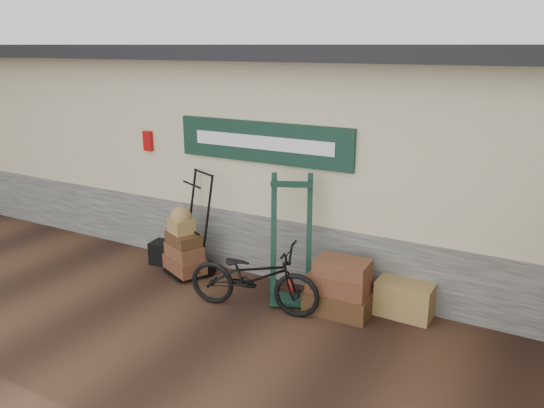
{
  "coord_description": "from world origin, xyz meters",
  "views": [
    {
      "loc": [
        3.2,
        -5.09,
        3.2
      ],
      "look_at": [
        -0.12,
        0.9,
        1.14
      ],
      "focal_mm": 35.0,
      "sensor_mm": 36.0,
      "label": 1
    }
  ],
  "objects_px": {
    "green_barrow": "(291,239)",
    "wicker_hamper": "(405,298)",
    "black_trunk": "(163,253)",
    "suitcase_stack": "(339,285)",
    "bicycle": "(254,273)",
    "porter_trolley": "(193,223)"
  },
  "relations": [
    {
      "from": "green_barrow",
      "to": "wicker_hamper",
      "type": "distance_m",
      "value": 1.58
    },
    {
      "from": "wicker_hamper",
      "to": "black_trunk",
      "type": "relative_size",
      "value": 1.95
    },
    {
      "from": "suitcase_stack",
      "to": "wicker_hamper",
      "type": "relative_size",
      "value": 1.2
    },
    {
      "from": "green_barrow",
      "to": "black_trunk",
      "type": "bearing_deg",
      "value": 153.6
    },
    {
      "from": "green_barrow",
      "to": "suitcase_stack",
      "type": "relative_size",
      "value": 2.05
    },
    {
      "from": "wicker_hamper",
      "to": "bicycle",
      "type": "distance_m",
      "value": 1.89
    },
    {
      "from": "porter_trolley",
      "to": "black_trunk",
      "type": "bearing_deg",
      "value": -158.04
    },
    {
      "from": "wicker_hamper",
      "to": "black_trunk",
      "type": "height_order",
      "value": "wicker_hamper"
    },
    {
      "from": "green_barrow",
      "to": "wicker_hamper",
      "type": "bearing_deg",
      "value": -13.59
    },
    {
      "from": "wicker_hamper",
      "to": "black_trunk",
      "type": "xyz_separation_m",
      "value": [
        -3.65,
        -0.2,
        -0.05
      ]
    },
    {
      "from": "black_trunk",
      "to": "porter_trolley",
      "type": "bearing_deg",
      "value": -2.18
    },
    {
      "from": "wicker_hamper",
      "to": "bicycle",
      "type": "relative_size",
      "value": 0.4
    },
    {
      "from": "porter_trolley",
      "to": "bicycle",
      "type": "relative_size",
      "value": 0.89
    },
    {
      "from": "wicker_hamper",
      "to": "bicycle",
      "type": "xyz_separation_m",
      "value": [
        -1.69,
        -0.79,
        0.27
      ]
    },
    {
      "from": "black_trunk",
      "to": "bicycle",
      "type": "distance_m",
      "value": 2.07
    },
    {
      "from": "suitcase_stack",
      "to": "wicker_hamper",
      "type": "height_order",
      "value": "suitcase_stack"
    },
    {
      "from": "black_trunk",
      "to": "bicycle",
      "type": "relative_size",
      "value": 0.2
    },
    {
      "from": "green_barrow",
      "to": "black_trunk",
      "type": "xyz_separation_m",
      "value": [
        -2.21,
        0.08,
        -0.65
      ]
    },
    {
      "from": "suitcase_stack",
      "to": "bicycle",
      "type": "height_order",
      "value": "bicycle"
    },
    {
      "from": "green_barrow",
      "to": "bicycle",
      "type": "distance_m",
      "value": 0.66
    },
    {
      "from": "green_barrow",
      "to": "porter_trolley",
      "type": "bearing_deg",
      "value": 153.67
    },
    {
      "from": "porter_trolley",
      "to": "bicycle",
      "type": "height_order",
      "value": "porter_trolley"
    }
  ]
}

